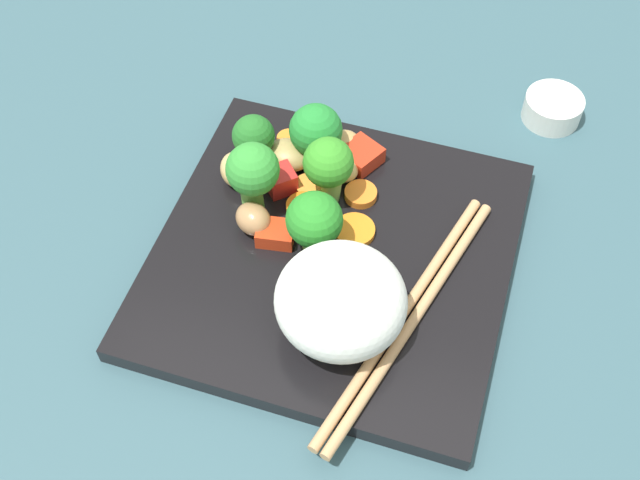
# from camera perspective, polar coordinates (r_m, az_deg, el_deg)

# --- Properties ---
(ground_plane) EXTENTS (1.10, 1.10, 0.02)m
(ground_plane) POSITION_cam_1_polar(r_m,az_deg,el_deg) (0.64, 0.91, -2.09)
(ground_plane) COLOR #34555E
(square_plate) EXTENTS (0.28, 0.28, 0.02)m
(square_plate) POSITION_cam_1_polar(r_m,az_deg,el_deg) (0.62, 0.93, -1.18)
(square_plate) COLOR black
(square_plate) RESTS_ON ground_plane
(rice_mound) EXTENTS (0.09, 0.09, 0.07)m
(rice_mound) POSITION_cam_1_polar(r_m,az_deg,el_deg) (0.55, 1.47, -4.31)
(rice_mound) COLOR white
(rice_mound) RESTS_ON square_plate
(broccoli_floret_0) EXTENTS (0.04, 0.04, 0.05)m
(broccoli_floret_0) POSITION_cam_1_polar(r_m,az_deg,el_deg) (0.66, -0.31, 7.67)
(broccoli_floret_0) COLOR #70BE54
(broccoli_floret_0) RESTS_ON square_plate
(broccoli_floret_1) EXTENTS (0.04, 0.04, 0.06)m
(broccoli_floret_1) POSITION_cam_1_polar(r_m,az_deg,el_deg) (0.60, -0.32, 1.60)
(broccoli_floret_1) COLOR #659B3D
(broccoli_floret_1) RESTS_ON square_plate
(broccoli_floret_2) EXTENTS (0.04, 0.04, 0.07)m
(broccoli_floret_2) POSITION_cam_1_polar(r_m,az_deg,el_deg) (0.62, -4.77, 4.80)
(broccoli_floret_2) COLOR #61A040
(broccoli_floret_2) RESTS_ON square_plate
(broccoli_floret_3) EXTENTS (0.03, 0.03, 0.05)m
(broccoli_floret_3) POSITION_cam_1_polar(r_m,az_deg,el_deg) (0.66, -4.70, 7.27)
(broccoli_floret_3) COLOR #71BE4D
(broccoli_floret_3) RESTS_ON square_plate
(broccoli_floret_4) EXTENTS (0.04, 0.04, 0.06)m
(broccoli_floret_4) POSITION_cam_1_polar(r_m,az_deg,el_deg) (0.62, 0.61, 5.30)
(broccoli_floret_4) COLOR #69A04A
(broccoli_floret_4) RESTS_ON square_plate
(carrot_slice_0) EXTENTS (0.03, 0.03, 0.01)m
(carrot_slice_0) POSITION_cam_1_polar(r_m,az_deg,el_deg) (0.64, -1.19, 2.31)
(carrot_slice_0) COLOR orange
(carrot_slice_0) RESTS_ON square_plate
(carrot_slice_1) EXTENTS (0.03, 0.03, 0.01)m
(carrot_slice_1) POSITION_cam_1_polar(r_m,az_deg,el_deg) (0.65, 2.88, 3.24)
(carrot_slice_1) COLOR orange
(carrot_slice_1) RESTS_ON square_plate
(carrot_slice_2) EXTENTS (0.03, 0.03, 0.01)m
(carrot_slice_2) POSITION_cam_1_polar(r_m,az_deg,el_deg) (0.65, -0.82, 3.84)
(carrot_slice_2) COLOR orange
(carrot_slice_2) RESTS_ON square_plate
(carrot_slice_3) EXTENTS (0.05, 0.05, 0.00)m
(carrot_slice_3) POSITION_cam_1_polar(r_m,az_deg,el_deg) (0.63, 2.44, 0.68)
(carrot_slice_3) COLOR orange
(carrot_slice_3) RESTS_ON square_plate
(carrot_slice_4) EXTENTS (0.03, 0.03, 0.01)m
(carrot_slice_4) POSITION_cam_1_polar(r_m,az_deg,el_deg) (0.69, -2.19, 7.02)
(carrot_slice_4) COLOR orange
(carrot_slice_4) RESTS_ON square_plate
(pepper_chunk_0) EXTENTS (0.03, 0.03, 0.02)m
(pepper_chunk_0) POSITION_cam_1_polar(r_m,az_deg,el_deg) (0.65, -2.80, 4.22)
(pepper_chunk_0) COLOR red
(pepper_chunk_0) RESTS_ON square_plate
(pepper_chunk_1) EXTENTS (0.03, 0.03, 0.01)m
(pepper_chunk_1) POSITION_cam_1_polar(r_m,az_deg,el_deg) (0.62, -3.25, 0.12)
(pepper_chunk_1) COLOR red
(pepper_chunk_1) RESTS_ON square_plate
(pepper_chunk_2) EXTENTS (0.04, 0.04, 0.02)m
(pepper_chunk_2) POSITION_cam_1_polar(r_m,az_deg,el_deg) (0.67, 3.13, 5.90)
(pepper_chunk_2) COLOR red
(pepper_chunk_2) RESTS_ON square_plate
(chicken_piece_0) EXTENTS (0.03, 0.04, 0.02)m
(chicken_piece_0) POSITION_cam_1_polar(r_m,az_deg,el_deg) (0.68, 1.70, 6.87)
(chicken_piece_0) COLOR tan
(chicken_piece_0) RESTS_ON square_plate
(chicken_piece_1) EXTENTS (0.03, 0.04, 0.02)m
(chicken_piece_1) POSITION_cam_1_polar(r_m,az_deg,el_deg) (0.67, -2.25, 6.00)
(chicken_piece_1) COLOR tan
(chicken_piece_1) RESTS_ON square_plate
(chicken_piece_2) EXTENTS (0.02, 0.03, 0.02)m
(chicken_piece_2) POSITION_cam_1_polar(r_m,az_deg,el_deg) (0.66, 1.49, 4.95)
(chicken_piece_2) COLOR tan
(chicken_piece_2) RESTS_ON square_plate
(chicken_piece_3) EXTENTS (0.04, 0.04, 0.02)m
(chicken_piece_3) POSITION_cam_1_polar(r_m,az_deg,el_deg) (0.66, -5.87, 4.94)
(chicken_piece_3) COLOR tan
(chicken_piece_3) RESTS_ON square_plate
(chicken_piece_4) EXTENTS (0.04, 0.04, 0.02)m
(chicken_piece_4) POSITION_cam_1_polar(r_m,az_deg,el_deg) (0.62, -4.72, 1.48)
(chicken_piece_4) COLOR #AF8052
(chicken_piece_4) RESTS_ON square_plate
(chopstick_pair) EXTENTS (0.23, 0.09, 0.01)m
(chopstick_pair) POSITION_cam_1_polar(r_m,az_deg,el_deg) (0.58, 6.23, -5.39)
(chopstick_pair) COLOR tan
(chopstick_pair) RESTS_ON square_plate
(sauce_cup) EXTENTS (0.05, 0.05, 0.02)m
(sauce_cup) POSITION_cam_1_polar(r_m,az_deg,el_deg) (0.75, 16.05, 8.90)
(sauce_cup) COLOR silver
(sauce_cup) RESTS_ON ground_plane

